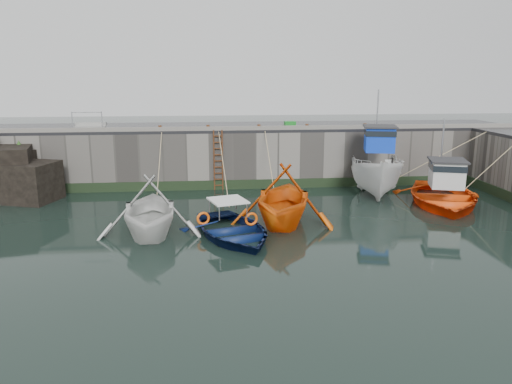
{
  "coord_description": "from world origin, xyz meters",
  "views": [
    {
      "loc": [
        -2.64,
        -16.22,
        6.02
      ],
      "look_at": [
        -0.58,
        4.11,
        1.2
      ],
      "focal_mm": 35.0,
      "sensor_mm": 36.0,
      "label": 1
    }
  ],
  "objects": [
    {
      "name": "bollard_d",
      "position": [
        2.8,
        10.25,
        3.3
      ],
      "size": [
        0.18,
        0.18,
        0.28
      ],
      "primitive_type": "cylinder",
      "color": "#3F1E0F",
      "rests_on": "road_back"
    },
    {
      "name": "boat_near_blacktrim",
      "position": [
        0.5,
        3.5,
        0.0
      ],
      "size": [
        5.71,
        6.22,
        2.76
      ],
      "primitive_type": "imported",
      "rotation": [
        0.0,
        0.0,
        -0.26
      ],
      "color": "#EA5B0C",
      "rests_on": "ground"
    },
    {
      "name": "algae_back",
      "position": [
        0.0,
        9.96,
        0.25
      ],
      "size": [
        30.0,
        0.08,
        0.5
      ],
      "primitive_type": "cube",
      "color": "black",
      "rests_on": "ground"
    },
    {
      "name": "boat_near_white_rope",
      "position": [
        -4.84,
        7.53,
        0.0
      ],
      "size": [
        0.04,
        5.58,
        3.1
      ],
      "primitive_type": null,
      "color": "tan",
      "rests_on": "ground"
    },
    {
      "name": "bollard_c",
      "position": [
        0.2,
        10.25,
        3.3
      ],
      "size": [
        0.18,
        0.18,
        0.28
      ],
      "primitive_type": "cylinder",
      "color": "#3F1E0F",
      "rests_on": "road_back"
    },
    {
      "name": "railing",
      "position": [
        -8.75,
        11.25,
        3.36
      ],
      "size": [
        1.6,
        1.05,
        1.0
      ],
      "color": "#A5A8AD",
      "rests_on": "road_back"
    },
    {
      "name": "bollard_e",
      "position": [
        6.0,
        10.25,
        3.3
      ],
      "size": [
        0.18,
        0.18,
        0.28
      ],
      "primitive_type": "cylinder",
      "color": "#3F1E0F",
      "rests_on": "road_back"
    },
    {
      "name": "boat_far_white",
      "position": [
        6.17,
        8.5,
        1.1
      ],
      "size": [
        4.09,
        7.16,
        5.61
      ],
      "rotation": [
        0.0,
        0.0,
        -0.24
      ],
      "color": "silver",
      "rests_on": "ground"
    },
    {
      "name": "kerb_back",
      "position": [
        0.0,
        10.15,
        3.26
      ],
      "size": [
        30.0,
        0.3,
        0.2
      ],
      "primitive_type": "cube",
      "color": "slate",
      "rests_on": "road_back"
    },
    {
      "name": "ground",
      "position": [
        0.0,
        0.0,
        0.0
      ],
      "size": [
        120.0,
        120.0,
        0.0
      ],
      "primitive_type": "plane",
      "color": "black",
      "rests_on": "ground"
    },
    {
      "name": "boat_near_blacktrim_rope",
      "position": [
        0.5,
        8.0,
        0.0
      ],
      "size": [
        0.04,
        4.77,
        3.1
      ],
      "primitive_type": null,
      "color": "tan",
      "rests_on": "ground"
    },
    {
      "name": "bollard_a",
      "position": [
        -5.0,
        10.25,
        3.3
      ],
      "size": [
        0.18,
        0.18,
        0.28
      ],
      "primitive_type": "cylinder",
      "color": "#3F1E0F",
      "rests_on": "road_back"
    },
    {
      "name": "boat_near_blue",
      "position": [
        -1.7,
        1.87,
        0.0
      ],
      "size": [
        4.85,
        5.8,
        1.03
      ],
      "primitive_type": "imported",
      "rotation": [
        0.0,
        0.0,
        0.29
      ],
      "color": "#0B1A46",
      "rests_on": "ground"
    },
    {
      "name": "road_back",
      "position": [
        0.0,
        12.5,
        3.08
      ],
      "size": [
        30.0,
        5.0,
        0.16
      ],
      "primitive_type": "cube",
      "color": "black",
      "rests_on": "quay_back"
    },
    {
      "name": "bollard_b",
      "position": [
        -2.5,
        10.25,
        3.3
      ],
      "size": [
        0.18,
        0.18,
        0.28
      ],
      "primitive_type": "cylinder",
      "color": "#3F1E0F",
      "rests_on": "road_back"
    },
    {
      "name": "boat_near_blue_rope",
      "position": [
        -1.7,
        7.19,
        0.0
      ],
      "size": [
        0.04,
        6.2,
        3.1
      ],
      "primitive_type": null,
      "color": "tan",
      "rests_on": "ground"
    },
    {
      "name": "boat_far_orange",
      "position": [
        8.51,
        5.77,
        0.42
      ],
      "size": [
        6.2,
        7.42,
        4.32
      ],
      "rotation": [
        0.0,
        0.0,
        -0.29
      ],
      "color": "#FF490D",
      "rests_on": "ground"
    },
    {
      "name": "boat_near_white",
      "position": [
        -4.84,
        2.57,
        0.0
      ],
      "size": [
        4.45,
        5.1,
        2.59
      ],
      "primitive_type": "imported",
      "rotation": [
        0.0,
        0.0,
        0.04
      ],
      "color": "silver",
      "rests_on": "ground"
    },
    {
      "name": "fish_crate",
      "position": [
        2.15,
        11.92,
        3.3
      ],
      "size": [
        0.64,
        0.48,
        0.28
      ],
      "primitive_type": "cube",
      "rotation": [
        0.0,
        0.0,
        0.05
      ],
      "color": "#167920",
      "rests_on": "road_back"
    },
    {
      "name": "ladder",
      "position": [
        -2.0,
        9.91,
        1.59
      ],
      "size": [
        0.51,
        0.08,
        3.2
      ],
      "color": "#3F1E0F",
      "rests_on": "ground"
    },
    {
      "name": "quay_back",
      "position": [
        0.0,
        12.5,
        1.5
      ],
      "size": [
        30.0,
        5.0,
        3.0
      ],
      "primitive_type": "cube",
      "color": "slate",
      "rests_on": "ground"
    }
  ]
}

